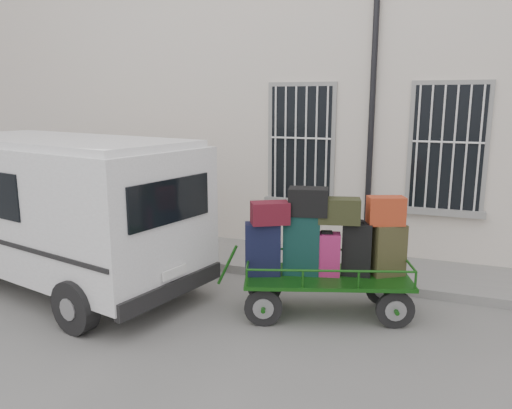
% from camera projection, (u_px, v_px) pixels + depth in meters
% --- Properties ---
extents(ground, '(80.00, 80.00, 0.00)m').
position_uv_depth(ground, '(270.00, 312.00, 7.42)').
color(ground, slate).
rests_on(ground, ground).
extents(building, '(24.00, 5.15, 6.00)m').
position_uv_depth(building, '(347.00, 104.00, 11.83)').
color(building, beige).
rests_on(building, ground).
extents(sidewalk, '(24.00, 1.70, 0.15)m').
position_uv_depth(sidewalk, '(308.00, 263.00, 9.41)').
color(sidewalk, gray).
rests_on(sidewalk, ground).
extents(luggage_cart, '(2.80, 1.76, 1.88)m').
position_uv_depth(luggage_cart, '(325.00, 249.00, 7.14)').
color(luggage_cart, black).
rests_on(luggage_cart, ground).
extents(van, '(5.29, 3.12, 2.50)m').
position_uv_depth(van, '(61.00, 203.00, 8.16)').
color(van, silver).
rests_on(van, ground).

